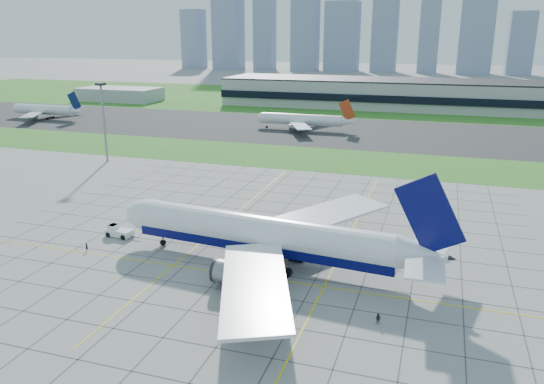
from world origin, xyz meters
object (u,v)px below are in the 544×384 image
at_px(crew_near, 87,247).
at_px(crew_far, 378,319).
at_px(pushback_tug, 118,231).
at_px(distant_jet_1, 303,120).
at_px(light_mast, 103,113).
at_px(airliner, 265,235).
at_px(distant_jet_0, 45,110).

xyz_separation_m(crew_near, crew_far, (57.41, -10.12, 0.09)).
relative_size(pushback_tug, distant_jet_1, 0.20).
bearing_deg(distant_jet_1, crew_far, -71.43).
height_order(light_mast, airliner, light_mast).
bearing_deg(light_mast, distant_jet_0, 140.03).
xyz_separation_m(airliner, crew_near, (-34.95, -4.93, -4.76)).
bearing_deg(distant_jet_0, crew_near, -47.63).
bearing_deg(airliner, crew_far, -28.42).
xyz_separation_m(light_mast, pushback_tug, (42.06, -57.41, -15.14)).
bearing_deg(distant_jet_0, airliner, -39.48).
height_order(light_mast, pushback_tug, light_mast).
bearing_deg(airliner, light_mast, 146.49).
bearing_deg(airliner, pushback_tug, 179.16).
bearing_deg(crew_far, distant_jet_1, 127.99).
bearing_deg(pushback_tug, distant_jet_1, 93.64).
relative_size(pushback_tug, distant_jet_0, 0.20).
bearing_deg(crew_near, light_mast, 50.29).
distance_m(airliner, distant_jet_0, 205.62).
height_order(pushback_tug, distant_jet_1, distant_jet_1).
height_order(pushback_tug, crew_near, pushback_tug).
relative_size(crew_far, distant_jet_0, 0.04).
bearing_deg(crew_near, airliner, -63.30).
distance_m(pushback_tug, distant_jet_1, 135.54).
height_order(airliner, distant_jet_1, airliner).
xyz_separation_m(light_mast, distant_jet_0, (-83.08, 69.65, -11.70)).
height_order(light_mast, distant_jet_1, light_mast).
bearing_deg(light_mast, airliner, -38.94).
distance_m(crew_far, distant_jet_1, 162.67).
xyz_separation_m(crew_near, distant_jet_0, (-123.74, 135.68, 3.71)).
bearing_deg(crew_far, airliner, 165.58).
bearing_deg(crew_far, distant_jet_0, 160.60).
bearing_deg(crew_far, crew_near, -170.58).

